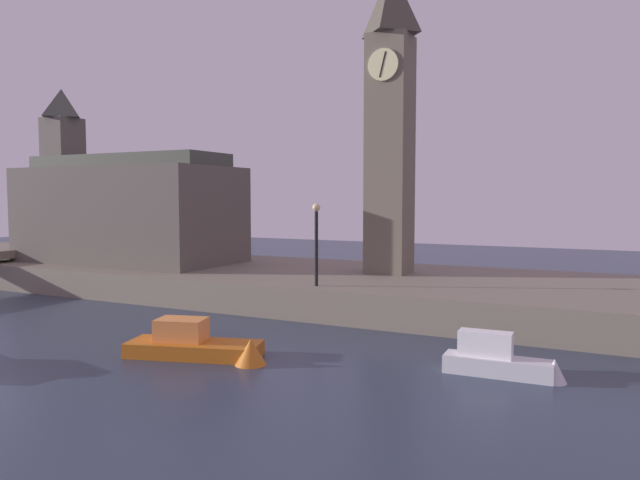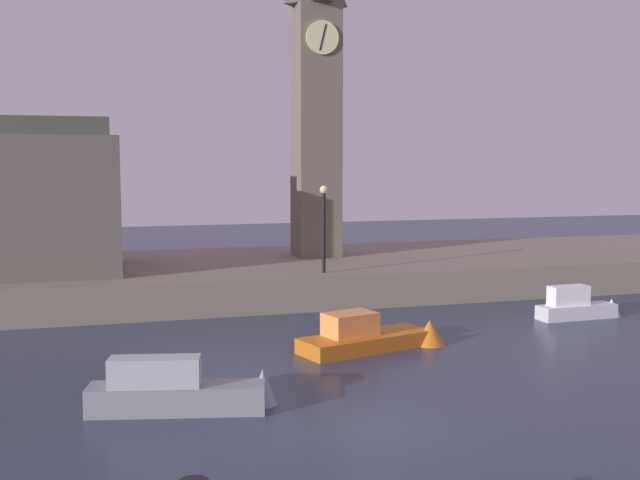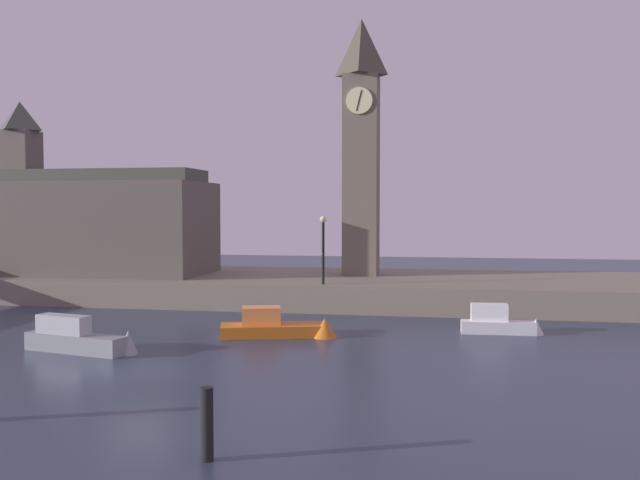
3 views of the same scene
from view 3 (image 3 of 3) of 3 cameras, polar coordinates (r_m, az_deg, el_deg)
ground_plane at (r=25.39m, az=-14.61°, el=-10.39°), size 120.00×120.00×0.00m
far_embankment at (r=43.98m, az=-3.56°, el=-3.86°), size 70.00×12.00×1.50m
clock_tower at (r=44.02m, az=3.42°, el=7.96°), size 2.36×2.41×16.04m
parliament_hall at (r=47.28m, az=-17.92°, el=1.49°), size 13.74×6.92×11.25m
streetlamp at (r=38.19m, az=0.26°, el=-0.13°), size 0.36×0.36×3.78m
mooring_post_right at (r=16.26m, az=-9.29°, el=-14.71°), size 0.30×0.30×1.66m
boat_patrol_orange at (r=31.03m, az=-2.74°, el=-7.21°), size 5.67×2.80×1.58m
boat_cruiser_grey at (r=29.13m, az=-18.99°, el=-7.71°), size 5.02×1.96×1.62m
boat_ferry_white at (r=32.73m, az=14.78°, el=-6.65°), size 3.75×1.04×1.46m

